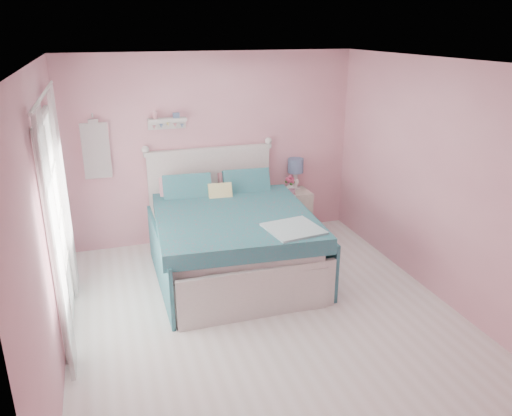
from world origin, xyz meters
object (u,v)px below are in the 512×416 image
bed (231,239)px  table_lamp (296,168)px  vase (290,187)px  teacup (292,192)px  nightstand (293,212)px

bed → table_lamp: size_ratio=5.20×
bed → vase: 1.48m
bed → vase: size_ratio=16.45×
vase → teacup: vase is taller
bed → nightstand: (1.19, 0.91, -0.11)m
table_lamp → bed: bearing=-140.8°
vase → bed: bearing=-141.4°
bed → nightstand: bed is taller
bed → table_lamp: bed is taller
table_lamp → teacup: size_ratio=4.32×
table_lamp → vase: table_lamp is taller
vase → teacup: bearing=-101.7°
nightstand → vase: 0.40m
bed → nightstand: bearing=41.2°
vase → nightstand: bearing=6.2°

